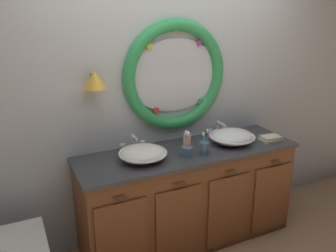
{
  "coord_description": "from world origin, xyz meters",
  "views": [
    {
      "loc": [
        -1.33,
        -2.17,
        2.05
      ],
      "look_at": [
        -0.18,
        0.25,
        1.13
      ],
      "focal_mm": 37.67,
      "sensor_mm": 36.0,
      "label": 1
    }
  ],
  "objects_px": {
    "toothbrush_holder_right": "(204,147)",
    "sink_basin_right": "(232,137)",
    "toothbrush_holder_left": "(187,150)",
    "folded_hand_towel": "(271,138)",
    "soap_dispenser": "(187,140)",
    "sink_basin_left": "(143,153)"
  },
  "relations": [
    {
      "from": "sink_basin_right",
      "to": "toothbrush_holder_left",
      "type": "height_order",
      "value": "toothbrush_holder_left"
    },
    {
      "from": "toothbrush_holder_right",
      "to": "folded_hand_towel",
      "type": "xyz_separation_m",
      "value": [
        0.7,
        0.0,
        -0.04
      ]
    },
    {
      "from": "soap_dispenser",
      "to": "toothbrush_holder_left",
      "type": "bearing_deg",
      "value": -118.33
    },
    {
      "from": "sink_basin_left",
      "to": "soap_dispenser",
      "type": "distance_m",
      "value": 0.46
    },
    {
      "from": "toothbrush_holder_left",
      "to": "folded_hand_towel",
      "type": "bearing_deg",
      "value": -1.12
    },
    {
      "from": "sink_basin_right",
      "to": "toothbrush_holder_right",
      "type": "height_order",
      "value": "toothbrush_holder_right"
    },
    {
      "from": "soap_dispenser",
      "to": "folded_hand_towel",
      "type": "distance_m",
      "value": 0.78
    },
    {
      "from": "toothbrush_holder_right",
      "to": "soap_dispenser",
      "type": "xyz_separation_m",
      "value": [
        -0.05,
        0.2,
        0.0
      ]
    },
    {
      "from": "toothbrush_holder_right",
      "to": "soap_dispenser",
      "type": "bearing_deg",
      "value": 105.47
    },
    {
      "from": "sink_basin_right",
      "to": "folded_hand_towel",
      "type": "relative_size",
      "value": 2.16
    },
    {
      "from": "sink_basin_left",
      "to": "toothbrush_holder_left",
      "type": "bearing_deg",
      "value": -13.81
    },
    {
      "from": "toothbrush_holder_right",
      "to": "sink_basin_right",
      "type": "bearing_deg",
      "value": 16.42
    },
    {
      "from": "sink_basin_left",
      "to": "sink_basin_right",
      "type": "bearing_deg",
      "value": 0.0
    },
    {
      "from": "soap_dispenser",
      "to": "sink_basin_left",
      "type": "bearing_deg",
      "value": -168.06
    },
    {
      "from": "toothbrush_holder_left",
      "to": "folded_hand_towel",
      "type": "height_order",
      "value": "toothbrush_holder_left"
    },
    {
      "from": "sink_basin_right",
      "to": "toothbrush_holder_left",
      "type": "bearing_deg",
      "value": -170.26
    },
    {
      "from": "sink_basin_left",
      "to": "soap_dispenser",
      "type": "height_order",
      "value": "soap_dispenser"
    },
    {
      "from": "sink_basin_left",
      "to": "toothbrush_holder_left",
      "type": "distance_m",
      "value": 0.36
    },
    {
      "from": "toothbrush_holder_left",
      "to": "toothbrush_holder_right",
      "type": "distance_m",
      "value": 0.15
    },
    {
      "from": "sink_basin_right",
      "to": "soap_dispenser",
      "type": "xyz_separation_m",
      "value": [
        -0.41,
        0.09,
        0.0
      ]
    },
    {
      "from": "soap_dispenser",
      "to": "toothbrush_holder_right",
      "type": "bearing_deg",
      "value": -74.53
    },
    {
      "from": "sink_basin_right",
      "to": "toothbrush_holder_right",
      "type": "xyz_separation_m",
      "value": [
        -0.35,
        -0.1,
        -0.0
      ]
    }
  ]
}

